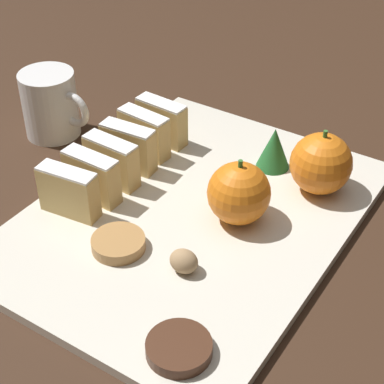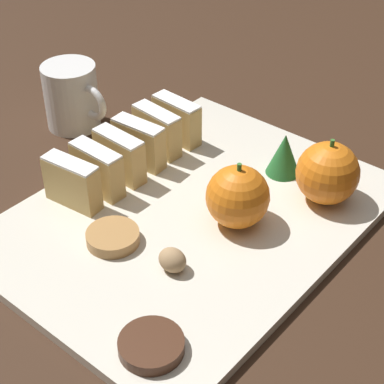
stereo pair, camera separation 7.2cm
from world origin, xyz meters
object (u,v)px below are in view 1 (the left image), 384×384
Objects in this scene: orange_near at (239,193)px; orange_far at (321,164)px; chocolate_cookie at (179,348)px; coffee_mug at (51,104)px; walnut at (184,261)px.

orange_far is at bearing 62.18° from orange_near.
coffee_mug is (-0.37, 0.23, 0.03)m from chocolate_cookie.
chocolate_cookie is at bearing -75.53° from orange_near.
chocolate_cookie is at bearing -32.56° from coffee_mug.
orange_near is at bearing 104.47° from chocolate_cookie.
orange_far is at bearing 74.24° from walnut.
orange_far reaches higher than walnut.
orange_near reaches higher than walnut.
orange_near is at bearing -6.94° from coffee_mug.
walnut is at bearing -24.61° from coffee_mug.
orange_far is at bearing 9.68° from coffee_mug.
coffee_mug is at bearing -170.32° from orange_far.
coffee_mug is at bearing 147.44° from chocolate_cookie.
coffee_mug is at bearing 173.06° from orange_near.
coffee_mug reaches higher than walnut.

